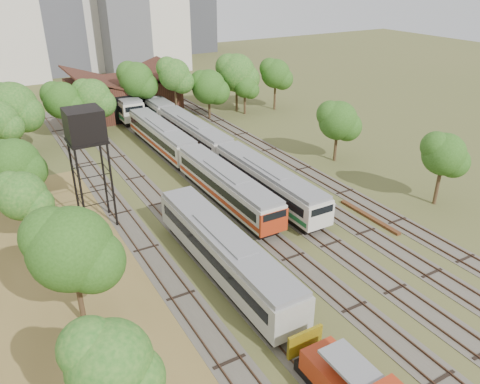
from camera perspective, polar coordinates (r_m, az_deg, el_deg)
ground at (r=34.32m, az=20.00°, el=-15.00°), size 240.00×240.00×0.00m
dry_grass_patch at (r=31.92m, az=-15.75°, el=-17.85°), size 14.00×60.00×0.04m
tracks at (r=50.33m, az=-2.03°, el=0.50°), size 24.60×80.00×0.19m
railcar_red_set at (r=53.67m, az=-6.13°, el=4.12°), size 2.82×34.58×3.49m
railcar_green_set at (r=61.53m, az=-5.60°, el=7.05°), size 2.87×52.08×3.55m
railcar_rear at (r=78.15m, az=-14.61°, el=10.59°), size 3.19×16.07×3.95m
old_grey_coach at (r=35.66m, az=-1.92°, el=-7.39°), size 3.02×18.00×3.74m
water_tower at (r=42.05m, az=-18.39°, el=7.35°), size 3.14×3.14×10.87m
rail_pile_far at (r=46.09m, az=15.46°, el=-2.92°), size 0.47×7.49×0.24m
maintenance_shed at (r=78.38m, az=-14.01°, el=11.32°), size 16.45×11.55×7.58m
tree_band_left at (r=37.59m, az=-22.99°, el=-2.08°), size 6.23×56.10×8.48m
tree_band_far at (r=70.19m, az=-10.67°, el=12.54°), size 44.60×11.44×9.36m
tree_band_right at (r=58.14m, az=11.66°, el=8.76°), size 5.42×40.88×7.40m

